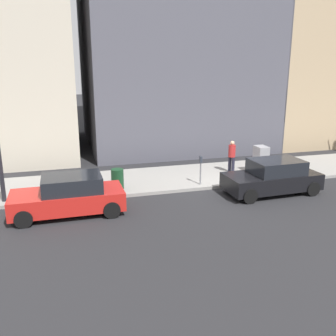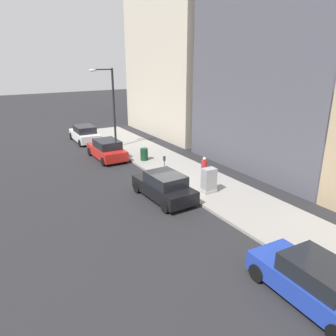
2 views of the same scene
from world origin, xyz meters
name	(u,v)px [view 1 (image 1 of 2)]	position (x,y,z in m)	size (l,w,h in m)	color
ground_plane	(235,187)	(0.00, 0.00, 0.00)	(120.00, 120.00, 0.00)	#232326
sidewalk	(218,174)	(2.00, 0.00, 0.07)	(4.00, 36.00, 0.15)	gray
parked_car_black	(273,177)	(-1.18, -1.25, 0.74)	(2.05, 4.26, 1.52)	black
parked_car_red	(69,196)	(-1.21, 7.51, 0.74)	(1.94, 4.21, 1.52)	red
parking_meter	(201,167)	(0.45, 1.55, 0.98)	(0.14, 0.10, 1.35)	slate
utility_box	(261,160)	(1.30, -2.03, 0.85)	(0.83, 0.61, 1.43)	#A8A399
trash_bin	(117,179)	(0.90, 5.35, 0.60)	(0.56, 0.56, 0.90)	#14381E
pedestrian_near_meter	(232,155)	(1.93, -0.72, 1.09)	(0.38, 0.36, 1.66)	#1E1E2D
office_tower_left	(314,29)	(11.10, -11.54, 8.22)	(11.20, 11.20, 16.43)	tan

